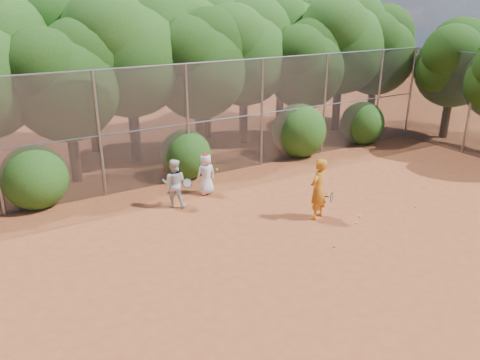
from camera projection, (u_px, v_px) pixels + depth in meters
ground at (321, 242)px, 12.27m from camera, size 80.00×80.00×0.00m
fence_back at (211, 119)px, 16.31m from camera, size 20.05×0.09×4.03m
fence_side at (470, 104)px, 18.69m from camera, size 0.09×6.09×4.03m
tree_2 at (65, 77)px, 15.18m from camera, size 3.99×3.47×5.47m
tree_3 at (129, 46)px, 16.89m from camera, size 4.89×4.26×6.70m
tree_4 at (199, 61)px, 17.81m from camera, size 4.19×3.64×5.73m
tree_5 at (244, 48)px, 19.54m from camera, size 4.51×3.92×6.17m
tree_6 at (306, 61)px, 20.12m from camera, size 3.86×3.36×5.29m
tree_7 at (342, 39)px, 21.51m from camera, size 4.77×4.14×6.53m
tree_8 at (377, 47)px, 22.37m from camera, size 4.25×3.70×5.82m
tree_10 at (85, 36)px, 18.11m from camera, size 5.15×4.48×7.06m
tree_11 at (206, 44)px, 20.31m from camera, size 4.64×4.03×6.35m
tree_12 at (283, 31)px, 22.81m from camera, size 5.02×4.37×6.88m
tree_13 at (455, 60)px, 20.50m from camera, size 3.86×3.36×5.29m
bush_0 at (34, 174)px, 14.14m from camera, size 2.00×2.00×2.00m
bush_1 at (186, 152)px, 16.55m from camera, size 1.80×1.80×1.80m
bush_2 at (299, 128)px, 18.84m from camera, size 2.20×2.20×2.20m
bush_3 at (363, 121)px, 20.55m from camera, size 1.90×1.90×1.90m
player_yellow at (318, 189)px, 13.29m from camera, size 0.87×0.65×1.81m
player_teen at (206, 174)px, 15.09m from camera, size 0.69×0.47×1.39m
player_white at (174, 183)px, 14.14m from camera, size 0.93×0.88×1.51m
ball_0 at (356, 223)px, 13.23m from camera, size 0.07×0.07×0.07m
ball_1 at (327, 193)px, 15.28m from camera, size 0.07×0.07×0.07m
ball_2 at (360, 217)px, 13.61m from camera, size 0.07×0.07×0.07m
ball_3 at (416, 207)px, 14.27m from camera, size 0.07×0.07×0.07m
ball_4 at (335, 246)px, 11.96m from camera, size 0.07×0.07×0.07m
ball_5 at (321, 178)px, 16.59m from camera, size 0.07×0.07×0.07m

